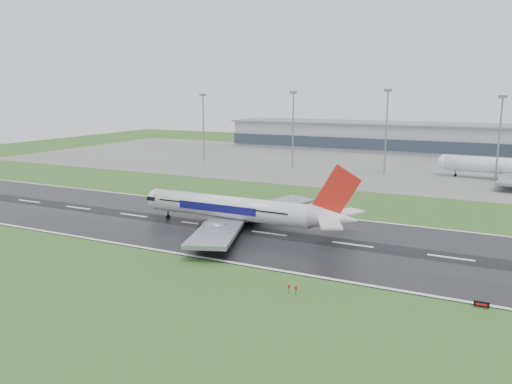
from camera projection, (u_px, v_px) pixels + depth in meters
The scene contains 10 objects.
ground at pixel (353, 245), 109.24m from camera, with size 520.00×520.00×0.00m, color #2D551F.
runway at pixel (353, 245), 109.23m from camera, with size 400.00×45.00×0.10m, color black.
apron at pixel (431, 168), 219.21m from camera, with size 400.00×130.00×0.08m, color slate.
terminal at pixel (447, 140), 270.55m from camera, with size 240.00×36.00×15.00m, color #90949B.
main_airliner at pixel (243, 195), 120.19m from camera, with size 55.85×53.19×16.49m, color silver, non-canonical shape.
runway_sign at pixel (481, 305), 77.31m from camera, with size 2.30×0.26×1.04m, color black, non-canonical shape.
floodmast_0 at pixel (204, 129), 237.70m from camera, with size 0.64×0.64×30.61m, color gray.
floodmast_1 at pixel (293, 131), 217.89m from camera, with size 0.64×0.64×31.80m, color gray.
floodmast_2 at pixel (386, 134), 200.52m from camera, with size 0.64×0.64×32.61m, color gray.
floodmast_3 at pixel (499, 141), 183.10m from camera, with size 0.64×0.64×30.28m, color gray.
Camera 1 is at (27.56, -103.37, 32.54)m, focal length 35.41 mm.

